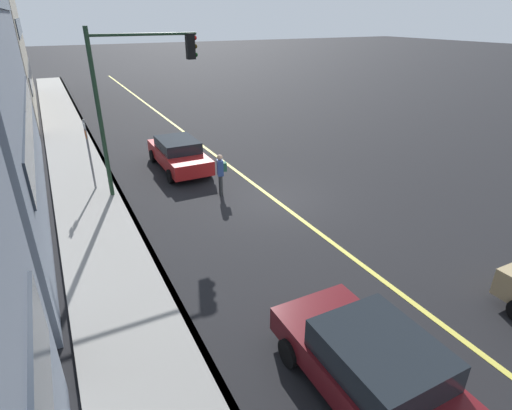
# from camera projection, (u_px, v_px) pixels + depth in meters

# --- Properties ---
(ground) EXTENTS (200.00, 200.00, 0.00)m
(ground) POSITION_uv_depth(u_px,v_px,m) (274.00, 199.00, 15.85)
(ground) COLOR black
(sidewalk_slab) EXTENTS (80.00, 2.52, 0.15)m
(sidewalk_slab) POSITION_uv_depth(u_px,v_px,m) (101.00, 235.00, 13.16)
(sidewalk_slab) COLOR gray
(sidewalk_slab) RESTS_ON ground
(curb_edge) EXTENTS (80.00, 0.16, 0.15)m
(curb_edge) POSITION_uv_depth(u_px,v_px,m) (138.00, 227.00, 13.65)
(curb_edge) COLOR slate
(curb_edge) RESTS_ON ground
(lane_stripe_center) EXTENTS (80.00, 0.16, 0.01)m
(lane_stripe_center) POSITION_uv_depth(u_px,v_px,m) (274.00, 199.00, 15.85)
(lane_stripe_center) COLOR #D8CC4C
(lane_stripe_center) RESTS_ON ground
(car_red) EXTENTS (4.63, 1.94, 1.41)m
(car_red) POSITION_uv_depth(u_px,v_px,m) (179.00, 154.00, 18.72)
(car_red) COLOR red
(car_red) RESTS_ON ground
(car_maroon) EXTENTS (4.73, 2.09, 1.45)m
(car_maroon) POSITION_uv_depth(u_px,v_px,m) (380.00, 374.00, 7.23)
(car_maroon) COLOR #591116
(car_maroon) RESTS_ON ground
(pedestrian_with_backpack) EXTENTS (0.44, 0.43, 1.65)m
(pedestrian_with_backpack) POSITION_uv_depth(u_px,v_px,m) (221.00, 171.00, 15.96)
(pedestrian_with_backpack) COLOR #383838
(pedestrian_with_backpack) RESTS_ON ground
(traffic_light_mast) EXTENTS (0.28, 3.93, 6.23)m
(traffic_light_mast) POSITION_uv_depth(u_px,v_px,m) (136.00, 85.00, 14.77)
(traffic_light_mast) COLOR #1E3823
(traffic_light_mast) RESTS_ON ground
(street_sign_post) EXTENTS (0.60, 0.08, 2.96)m
(street_sign_post) POSITION_uv_depth(u_px,v_px,m) (89.00, 151.00, 15.83)
(street_sign_post) COLOR slate
(street_sign_post) RESTS_ON ground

